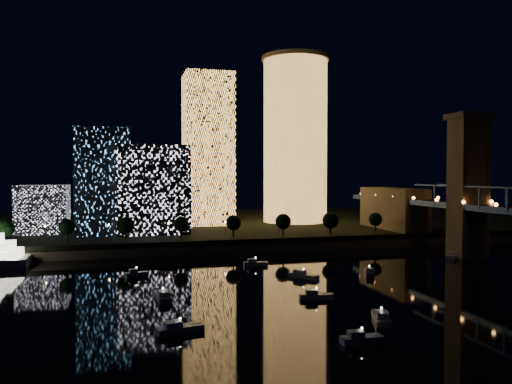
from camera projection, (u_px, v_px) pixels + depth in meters
ground at (362, 307)px, 108.58m from camera, size 520.00×520.00×0.00m
far_bank at (224, 225)px, 263.21m from camera, size 420.00×160.00×5.00m
seawall at (263, 247)px, 187.82m from camera, size 420.00×6.00×3.00m
tower_cylindrical at (295, 139)px, 252.62m from camera, size 34.00×34.00×83.28m
tower_rectangular at (208, 150)px, 239.87m from camera, size 22.64×22.64×72.02m
midrise_blocks at (95, 190)px, 205.79m from camera, size 99.05×41.46×42.50m
motorboats at (339, 285)px, 126.67m from camera, size 116.23×78.81×2.78m
esplanade_trees at (169, 224)px, 184.61m from camera, size 166.26×6.93×8.96m
street_lamps at (169, 227)px, 190.58m from camera, size 132.70×0.70×5.65m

